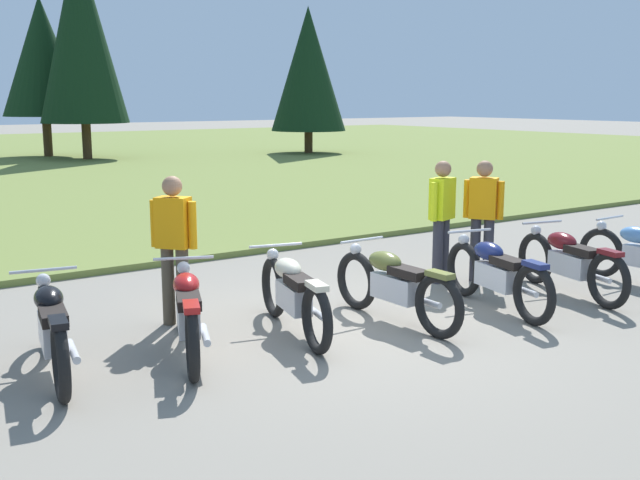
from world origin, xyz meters
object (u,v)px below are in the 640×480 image
object	(u,v)px
motorcycle_red	(188,313)
motorcycle_maroon	(569,262)
motorcycle_navy	(496,273)
rider_near_row_end	(442,214)
motorcycle_olive	(395,285)
motorcycle_black	(52,328)
motorcycle_cream	(293,294)
rider_checking_bike	(483,214)
rider_in_hivis_vest	(174,242)

from	to	relation	value
motorcycle_red	motorcycle_maroon	xyz separation A→B (m)	(5.03, -0.63, 0.00)
motorcycle_navy	rider_near_row_end	size ratio (longest dim) A/B	1.24
motorcycle_olive	rider_near_row_end	distance (m)	2.16
motorcycle_navy	rider_near_row_end	distance (m)	1.53
motorcycle_black	motorcycle_cream	size ratio (longest dim) A/B	1.01
motorcycle_red	motorcycle_maroon	distance (m)	5.07
motorcycle_maroon	rider_checking_bike	distance (m)	1.33
rider_checking_bike	rider_in_hivis_vest	size ratio (longest dim) A/B	1.00
motorcycle_black	rider_near_row_end	size ratio (longest dim) A/B	1.25
motorcycle_black	rider_checking_bike	size ratio (longest dim) A/B	1.25
motorcycle_cream	motorcycle_navy	xyz separation A→B (m)	(2.51, -0.58, 0.00)
motorcycle_olive	rider_checking_bike	bearing A→B (deg)	19.99
motorcycle_black	motorcycle_red	distance (m)	1.26
motorcycle_maroon	rider_checking_bike	xyz separation A→B (m)	(-0.37, 1.17, 0.51)
motorcycle_black	rider_checking_bike	distance (m)	5.92
motorcycle_cream	rider_in_hivis_vest	size ratio (longest dim) A/B	1.24
motorcycle_cream	rider_checking_bike	bearing A→B (deg)	8.51
motorcycle_olive	motorcycle_maroon	world-z (taller)	same
motorcycle_red	rider_checking_bike	bearing A→B (deg)	6.56
motorcycle_cream	motorcycle_black	bearing A→B (deg)	175.33
motorcycle_cream	motorcycle_red	bearing A→B (deg)	-178.88
motorcycle_red	motorcycle_cream	xyz separation A→B (m)	(1.24, 0.02, 0.00)
motorcycle_olive	rider_near_row_end	size ratio (longest dim) A/B	1.26
rider_in_hivis_vest	motorcycle_red	bearing A→B (deg)	-107.93
motorcycle_maroon	motorcycle_black	bearing A→B (deg)	172.20
motorcycle_maroon	rider_near_row_end	bearing A→B (deg)	120.61
rider_near_row_end	motorcycle_maroon	bearing A→B (deg)	-59.39
motorcycle_black	rider_in_hivis_vest	distance (m)	1.84
motorcycle_maroon	rider_checking_bike	world-z (taller)	rider_checking_bike
motorcycle_red	rider_in_hivis_vest	world-z (taller)	rider_in_hivis_vest
motorcycle_red	motorcycle_cream	distance (m)	1.24
motorcycle_navy	motorcycle_olive	bearing A→B (deg)	168.76
motorcycle_black	motorcycle_maroon	size ratio (longest dim) A/B	1.01
motorcycle_olive	motorcycle_maroon	size ratio (longest dim) A/B	1.02
motorcycle_cream	motorcycle_olive	bearing A→B (deg)	-15.20
motorcycle_cream	motorcycle_olive	world-z (taller)	same
motorcycle_navy	motorcycle_maroon	world-z (taller)	same
motorcycle_cream	motorcycle_navy	world-z (taller)	same
motorcycle_cream	rider_checking_bike	world-z (taller)	rider_checking_bike
motorcycle_cream	rider_near_row_end	distance (m)	3.08
motorcycle_red	motorcycle_cream	world-z (taller)	same
motorcycle_olive	rider_in_hivis_vest	xyz separation A→B (m)	(-2.06, 1.32, 0.51)
motorcycle_olive	motorcycle_cream	bearing A→B (deg)	164.80
motorcycle_red	motorcycle_navy	size ratio (longest dim) A/B	0.96
motorcycle_cream	rider_checking_bike	size ratio (longest dim) A/B	1.24
motorcycle_olive	rider_in_hivis_vest	bearing A→B (deg)	147.31
rider_checking_bike	motorcycle_cream	bearing A→B (deg)	-171.49
motorcycle_cream	motorcycle_navy	bearing A→B (deg)	-13.07
motorcycle_navy	rider_in_hivis_vest	bearing A→B (deg)	155.03
motorcycle_navy	rider_checking_bike	bearing A→B (deg)	50.26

